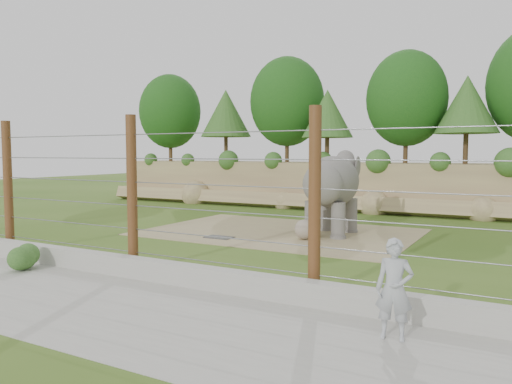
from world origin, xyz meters
The scene contains 11 objects.
ground centered at (0.00, 0.00, 0.00)m, with size 90.00×90.00×0.00m, color #385D19.
back_embankment centered at (0.59, 12.68, 3.97)m, with size 30.00×5.52×8.77m.
dirt_patch centered at (0.50, 3.00, 0.01)m, with size 10.00×7.00×0.02m, color #988362.
drain_grate centered at (-0.81, 0.74, 0.04)m, with size 1.00×0.60×0.03m, color #262628.
elephant centered at (2.42, 3.44, 1.53)m, with size 1.62×3.78×3.06m, color #5B5852, non-canonical shape.
stone_ball centered at (2.00, 1.89, 0.37)m, with size 0.70×0.70×0.70m, color gray.
retaining_wall centered at (0.00, -5.00, 0.25)m, with size 26.00×0.35×0.50m, color #A2A198.
walkway centered at (0.00, -7.00, 0.01)m, with size 26.00×4.00×0.01m, color #A2A198.
barrier_fence centered at (0.00, -4.50, 2.00)m, with size 20.26×0.26×4.00m.
walkway_shrub centered at (-2.53, -5.80, 0.34)m, with size 0.67×0.67×0.67m, color #2F5A24.
zookeeper centered at (7.02, -6.01, 0.84)m, with size 0.60×0.40×1.65m, color #ADB1B7.
Camera 1 is at (8.91, -14.02, 3.04)m, focal length 35.00 mm.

